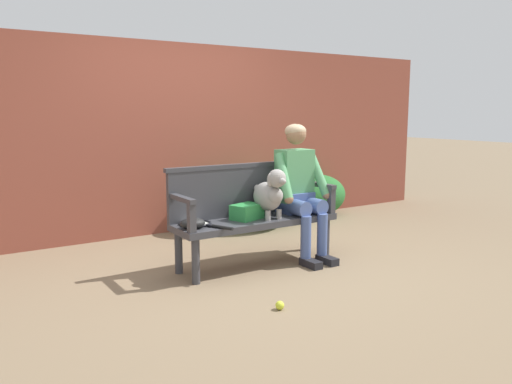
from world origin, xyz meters
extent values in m
plane|color=#7A664C|center=(0.00, 0.00, 0.00)|extent=(40.00, 40.00, 0.00)
cube|color=brown|center=(0.00, 1.85, 1.12)|extent=(8.00, 0.30, 2.24)
ellipsoid|color=#286B2D|center=(1.94, 1.48, 0.29)|extent=(0.92, 0.66, 0.58)
ellipsoid|color=#337538|center=(0.38, 1.49, 0.33)|extent=(0.88, 0.74, 0.65)
ellipsoid|color=#337538|center=(0.88, 1.44, 0.36)|extent=(1.11, 1.01, 0.73)
ellipsoid|color=#286B2D|center=(1.77, 1.52, 0.30)|extent=(0.71, 0.62, 0.60)
cube|color=#38383D|center=(0.00, 0.00, 0.42)|extent=(1.59, 0.46, 0.06)
cylinder|color=#38383D|center=(-0.72, -0.17, 0.20)|extent=(0.07, 0.07, 0.39)
cylinder|color=#38383D|center=(0.72, -0.17, 0.20)|extent=(0.07, 0.07, 0.39)
cylinder|color=#38383D|center=(-0.72, 0.17, 0.20)|extent=(0.07, 0.07, 0.39)
cylinder|color=#38383D|center=(0.72, 0.17, 0.20)|extent=(0.07, 0.07, 0.39)
cube|color=#38383D|center=(0.00, 0.20, 0.68)|extent=(1.59, 0.05, 0.46)
cube|color=#38383D|center=(0.00, 0.20, 0.93)|extent=(1.63, 0.06, 0.04)
cube|color=#38383D|center=(-0.76, -0.19, 0.57)|extent=(0.06, 0.06, 0.24)
cube|color=#38383D|center=(-0.76, 0.00, 0.71)|extent=(0.06, 0.46, 0.04)
cube|color=#38383D|center=(0.76, -0.19, 0.57)|extent=(0.06, 0.06, 0.24)
cube|color=#38383D|center=(0.76, 0.00, 0.71)|extent=(0.06, 0.46, 0.04)
cube|color=black|center=(0.40, -0.33, 0.04)|extent=(0.10, 0.24, 0.07)
cylinder|color=#475B93|center=(0.40, -0.25, 0.27)|extent=(0.10, 0.10, 0.40)
cylinder|color=#475B93|center=(0.40, -0.10, 0.53)|extent=(0.15, 0.30, 0.15)
cube|color=black|center=(0.60, -0.33, 0.04)|extent=(0.10, 0.24, 0.07)
cylinder|color=#475B93|center=(0.60, -0.25, 0.27)|extent=(0.10, 0.10, 0.40)
cylinder|color=#475B93|center=(0.60, -0.10, 0.53)|extent=(0.15, 0.30, 0.15)
cube|color=#475B93|center=(0.50, 0.05, 0.55)|extent=(0.32, 0.24, 0.20)
cube|color=#519960|center=(0.50, 0.07, 0.81)|extent=(0.34, 0.22, 0.52)
cylinder|color=#519960|center=(0.29, -0.04, 0.83)|extent=(0.14, 0.31, 0.44)
sphere|color=#936B4C|center=(0.27, -0.15, 0.63)|extent=(0.09, 0.09, 0.09)
cylinder|color=#519960|center=(0.71, -0.04, 0.83)|extent=(0.14, 0.31, 0.44)
sphere|color=#936B4C|center=(0.73, -0.15, 0.63)|extent=(0.09, 0.09, 0.09)
sphere|color=#936B4C|center=(0.50, 0.05, 1.22)|extent=(0.20, 0.20, 0.20)
ellipsoid|color=tan|center=(0.50, 0.06, 1.25)|extent=(0.21, 0.21, 0.14)
cylinder|color=gray|center=(0.04, -0.14, 0.50)|extent=(0.05, 0.05, 0.09)
cylinder|color=gray|center=(0.17, -0.14, 0.50)|extent=(0.05, 0.05, 0.09)
cylinder|color=gray|center=(0.04, 0.07, 0.50)|extent=(0.05, 0.05, 0.09)
cylinder|color=gray|center=(0.17, 0.07, 0.50)|extent=(0.05, 0.05, 0.09)
ellipsoid|color=gray|center=(0.10, -0.03, 0.66)|extent=(0.22, 0.34, 0.27)
sphere|color=gray|center=(0.10, -0.15, 0.68)|extent=(0.16, 0.16, 0.16)
sphere|color=gray|center=(0.10, -0.19, 0.84)|extent=(0.17, 0.17, 0.17)
ellipsoid|color=gray|center=(0.10, -0.26, 0.83)|extent=(0.07, 0.10, 0.06)
ellipsoid|color=gray|center=(0.03, -0.17, 0.83)|extent=(0.05, 0.04, 0.12)
ellipsoid|color=gray|center=(0.18, -0.17, 0.83)|extent=(0.05, 0.04, 0.12)
sphere|color=gray|center=(0.10, 0.13, 0.71)|extent=(0.08, 0.08, 0.08)
torus|color=black|center=(-0.60, 0.07, 0.46)|extent=(0.38, 0.38, 0.02)
cylinder|color=silver|center=(-0.60, 0.07, 0.46)|extent=(0.25, 0.25, 0.00)
cube|color=black|center=(-0.53, -0.08, 0.47)|extent=(0.06, 0.08, 0.02)
cylinder|color=black|center=(-0.48, -0.21, 0.47)|extent=(0.11, 0.21, 0.03)
ellipsoid|color=black|center=(-0.68, -0.05, 0.50)|extent=(0.24, 0.20, 0.09)
cube|color=#2D8E42|center=(-0.09, 0.02, 0.52)|extent=(0.33, 0.28, 0.14)
sphere|color=#CCDB33|center=(-0.46, -1.03, 0.03)|extent=(0.07, 0.07, 0.07)
camera|label=1|loc=(-2.56, -3.96, 1.45)|focal=36.13mm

